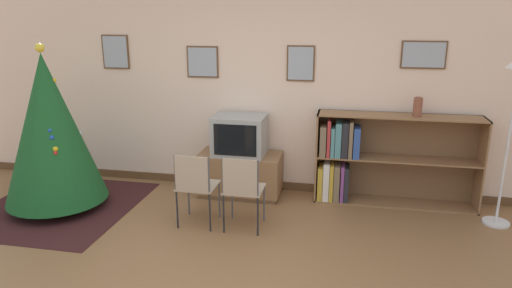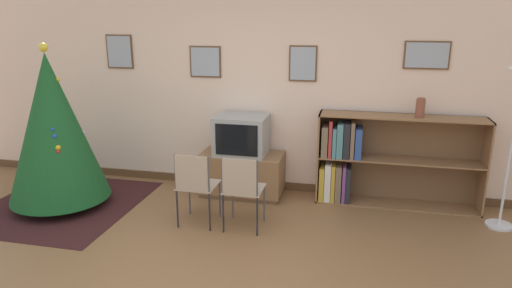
{
  "view_description": "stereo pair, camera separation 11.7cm",
  "coord_description": "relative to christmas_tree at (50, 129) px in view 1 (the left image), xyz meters",
  "views": [
    {
      "loc": [
        1.1,
        -3.08,
        2.2
      ],
      "look_at": [
        0.21,
        1.36,
        0.91
      ],
      "focal_mm": 32.0,
      "sensor_mm": 36.0,
      "label": 1
    },
    {
      "loc": [
        1.22,
        -3.05,
        2.2
      ],
      "look_at": [
        0.21,
        1.36,
        0.91
      ],
      "focal_mm": 32.0,
      "sensor_mm": 36.0,
      "label": 2
    }
  ],
  "objects": [
    {
      "name": "tv_console",
      "position": [
        2.01,
        0.81,
        -0.68
      ],
      "size": [
        1.02,
        0.52,
        0.54
      ],
      "color": "brown",
      "rests_on": "ground_plane"
    },
    {
      "name": "christmas_tree",
      "position": [
        0.0,
        0.0,
        0.0
      ],
      "size": [
        1.13,
        1.13,
        1.9
      ],
      "color": "maroon",
      "rests_on": "area_rug"
    },
    {
      "name": "vase",
      "position": [
        4.07,
        0.89,
        0.25
      ],
      "size": [
        0.1,
        0.1,
        0.22
      ],
      "color": "brown",
      "rests_on": "bookshelf"
    },
    {
      "name": "bookshelf",
      "position": [
        3.53,
        0.91,
        -0.42
      ],
      "size": [
        1.88,
        0.36,
        1.09
      ],
      "color": "olive",
      "rests_on": "ground_plane"
    },
    {
      "name": "folding_chair_left",
      "position": [
        1.76,
        -0.16,
        -0.48
      ],
      "size": [
        0.4,
        0.4,
        0.82
      ],
      "color": "tan",
      "rests_on": "ground_plane"
    },
    {
      "name": "area_rug",
      "position": [
        -0.0,
        0.0,
        -0.95
      ],
      "size": [
        1.73,
        1.89,
        0.01
      ],
      "color": "#381919",
      "rests_on": "ground_plane"
    },
    {
      "name": "folding_chair_right",
      "position": [
        2.27,
        -0.16,
        -0.48
      ],
      "size": [
        0.4,
        0.4,
        0.82
      ],
      "color": "tan",
      "rests_on": "ground_plane"
    },
    {
      "name": "television",
      "position": [
        2.01,
        0.81,
        -0.17
      ],
      "size": [
        0.63,
        0.5,
        0.48
      ],
      "color": "#9E9E99",
      "rests_on": "tv_console"
    },
    {
      "name": "wall_back",
      "position": [
        2.17,
        1.14,
        0.4
      ],
      "size": [
        8.52,
        0.11,
        2.7
      ],
      "color": "beige",
      "rests_on": "ground_plane"
    }
  ]
}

